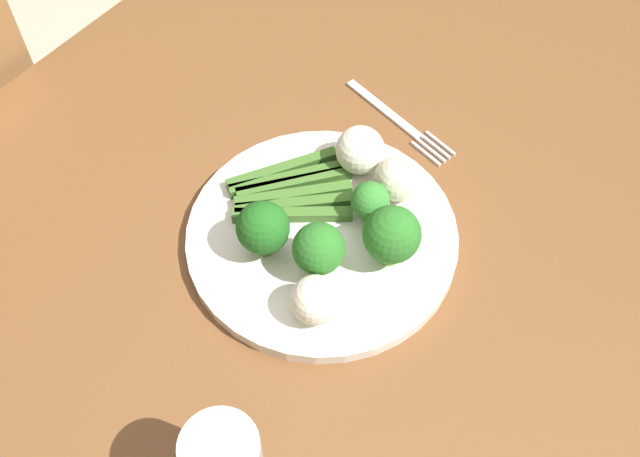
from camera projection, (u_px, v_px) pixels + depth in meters
name	position (u px, v px, depth m)	size (l,w,h in m)	color
ground_plane	(331.00, 449.00, 1.41)	(6.00, 6.00, 0.02)	#B7A88E
dining_table	(337.00, 271.00, 0.89)	(1.31, 0.90, 0.73)	brown
plate	(320.00, 235.00, 0.78)	(0.28, 0.28, 0.01)	silver
asparagus_bundle	(290.00, 191.00, 0.80)	(0.14, 0.14, 0.01)	#3D6626
broccoli_near_center	(263.00, 228.00, 0.73)	(0.05, 0.05, 0.07)	#4C7F2B
broccoli_right	(392.00, 235.00, 0.72)	(0.06, 0.06, 0.07)	#568E33
broccoli_back	(370.00, 201.00, 0.76)	(0.04, 0.04, 0.05)	#609E3D
broccoli_outer_edge	(319.00, 249.00, 0.72)	(0.05, 0.05, 0.06)	#568E33
cauliflower_near_fork	(360.00, 150.00, 0.81)	(0.05, 0.05, 0.05)	white
cauliflower_front	(315.00, 300.00, 0.70)	(0.05, 0.05, 0.05)	silver
cauliflower_front_left	(398.00, 178.00, 0.79)	(0.05, 0.05, 0.05)	beige
fork	(399.00, 121.00, 0.88)	(0.05, 0.16, 0.00)	silver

